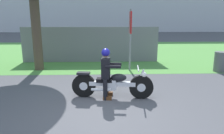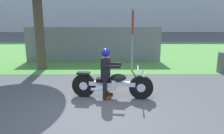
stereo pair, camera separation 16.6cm
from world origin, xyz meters
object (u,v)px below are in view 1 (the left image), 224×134
object	(u,v)px
motorcycle_lead	(112,84)
rider_lead	(106,69)
sign_banner	(130,30)
trash_can	(220,62)

from	to	relation	value
motorcycle_lead	rider_lead	bearing A→B (deg)	179.22
motorcycle_lead	sign_banner	bearing A→B (deg)	81.48
rider_lead	sign_banner	world-z (taller)	sign_banner
motorcycle_lead	rider_lead	distance (m)	0.46
motorcycle_lead	trash_can	bearing A→B (deg)	38.09
rider_lead	trash_can	size ratio (longest dim) A/B	1.67
trash_can	sign_banner	world-z (taller)	sign_banner
motorcycle_lead	sign_banner	world-z (taller)	sign_banner
sign_banner	motorcycle_lead	bearing A→B (deg)	-105.09
motorcycle_lead	trash_can	world-z (taller)	motorcycle_lead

